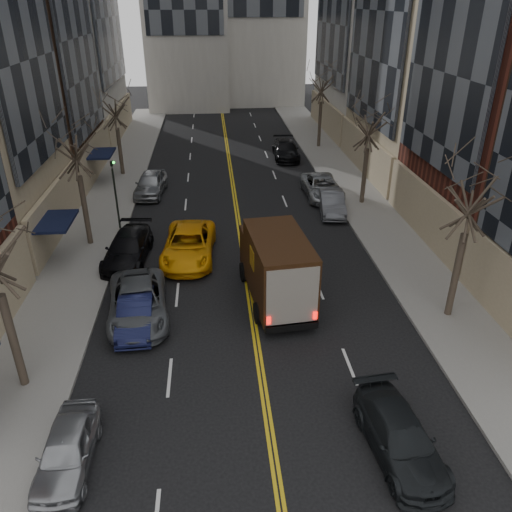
{
  "coord_description": "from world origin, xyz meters",
  "views": [
    {
      "loc": [
        -1.56,
        -6.98,
        12.82
      ],
      "look_at": [
        0.31,
        13.48,
        2.2
      ],
      "focal_mm": 35.0,
      "sensor_mm": 36.0,
      "label": 1
    }
  ],
  "objects_px": {
    "observer_sedan": "(400,437)",
    "pedestrian": "(282,274)",
    "ups_truck": "(276,267)",
    "taxi": "(189,245)"
  },
  "relations": [
    {
      "from": "observer_sedan",
      "to": "pedestrian",
      "type": "height_order",
      "value": "pedestrian"
    },
    {
      "from": "taxi",
      "to": "ups_truck",
      "type": "bearing_deg",
      "value": -44.32
    },
    {
      "from": "taxi",
      "to": "pedestrian",
      "type": "distance_m",
      "value": 6.09
    },
    {
      "from": "ups_truck",
      "to": "taxi",
      "type": "height_order",
      "value": "ups_truck"
    },
    {
      "from": "taxi",
      "to": "observer_sedan",
      "type": "bearing_deg",
      "value": -59.75
    },
    {
      "from": "observer_sedan",
      "to": "pedestrian",
      "type": "xyz_separation_m",
      "value": [
        -2.35,
        10.06,
        0.31
      ]
    },
    {
      "from": "observer_sedan",
      "to": "pedestrian",
      "type": "distance_m",
      "value": 10.33
    },
    {
      "from": "pedestrian",
      "to": "ups_truck",
      "type": "bearing_deg",
      "value": 174.25
    },
    {
      "from": "ups_truck",
      "to": "pedestrian",
      "type": "distance_m",
      "value": 1.13
    },
    {
      "from": "ups_truck",
      "to": "pedestrian",
      "type": "xyz_separation_m",
      "value": [
        0.39,
        0.71,
        -0.8
      ]
    }
  ]
}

